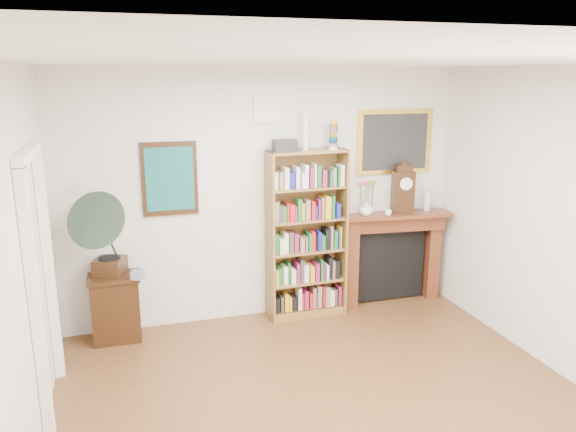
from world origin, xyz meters
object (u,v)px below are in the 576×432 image
at_px(bottle_left, 427,201).
at_px(bottle_right, 428,202).
at_px(fireplace, 391,249).
at_px(flower_vase, 366,209).
at_px(mantel_clock, 403,190).
at_px(bookshelf, 307,225).
at_px(side_cabinet, 116,308).
at_px(cd_stack, 138,275).
at_px(gramophone, 106,229).
at_px(teacup, 388,213).

bearing_deg(bottle_left, bottle_right, 41.54).
relative_size(fireplace, bottle_left, 5.65).
distance_m(flower_vase, bottle_right, 0.82).
xyz_separation_m(mantel_clock, bottle_left, (0.33, 0.01, -0.16)).
relative_size(bookshelf, flower_vase, 13.77).
bearing_deg(bottle_right, flower_vase, -177.99).
bearing_deg(side_cabinet, bookshelf, 1.57).
bearing_deg(bottle_right, cd_stack, -175.89).
bearing_deg(gramophone, bottle_right, 24.88).
height_order(bookshelf, cd_stack, bookshelf).
xyz_separation_m(bookshelf, teacup, (0.98, -0.06, 0.09)).
bearing_deg(flower_vase, gramophone, -176.65).
distance_m(bookshelf, bottle_left, 1.54).
xyz_separation_m(bookshelf, cd_stack, (-1.87, -0.19, -0.32)).
xyz_separation_m(fireplace, gramophone, (-3.25, -0.22, 0.57)).
bearing_deg(gramophone, bottle_left, 24.50).
xyz_separation_m(gramophone, bottle_right, (3.69, 0.20, -0.01)).
bearing_deg(fireplace, cd_stack, -169.48).
xyz_separation_m(bookshelf, gramophone, (-2.13, -0.14, 0.16)).
bearing_deg(teacup, fireplace, 44.92).
bearing_deg(bottle_left, flower_vase, -179.78).
relative_size(flower_vase, bottle_left, 0.67).
distance_m(gramophone, mantel_clock, 3.34).
height_order(bookshelf, gramophone, bookshelf).
bearing_deg(bottle_left, side_cabinet, -178.99).
relative_size(bookshelf, gramophone, 2.37).
relative_size(fireplace, flower_vase, 8.47).
bearing_deg(fireplace, mantel_clock, -27.57).
bearing_deg(bookshelf, flower_vase, 0.19).
height_order(fireplace, teacup, teacup).
xyz_separation_m(mantel_clock, flower_vase, (-0.46, 0.01, -0.20)).
xyz_separation_m(side_cabinet, flower_vase, (2.84, 0.06, 0.85)).
bearing_deg(teacup, bottle_left, 9.27).
height_order(side_cabinet, cd_stack, cd_stack).
relative_size(gramophone, flower_vase, 5.81).
height_order(side_cabinet, mantel_clock, mantel_clock).
height_order(flower_vase, bottle_right, bottle_right).
bearing_deg(teacup, bottle_right, 11.27).
bearing_deg(bookshelf, mantel_clock, -1.04).
distance_m(gramophone, flower_vase, 2.88).
relative_size(fireplace, cd_stack, 11.30).
bearing_deg(bookshelf, bottle_left, -0.94).
bearing_deg(cd_stack, bottle_left, 3.71).
relative_size(gramophone, teacup, 11.46).
bearing_deg(cd_stack, mantel_clock, 3.93).
height_order(mantel_clock, teacup, mantel_clock).
bearing_deg(cd_stack, teacup, 2.62).
xyz_separation_m(cd_stack, bottle_left, (3.40, 0.22, 0.50)).
bearing_deg(teacup, gramophone, -178.51).
relative_size(flower_vase, bottle_right, 0.80).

